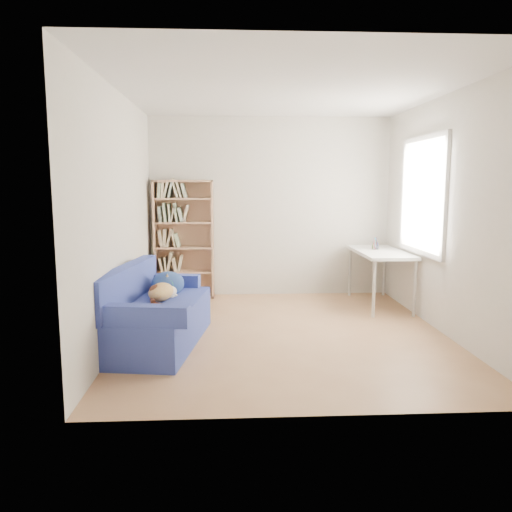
{
  "coord_description": "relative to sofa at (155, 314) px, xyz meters",
  "views": [
    {
      "loc": [
        -0.6,
        -5.32,
        1.64
      ],
      "look_at": [
        -0.31,
        0.12,
        0.85
      ],
      "focal_mm": 35.0,
      "sensor_mm": 36.0,
      "label": 1
    }
  ],
  "objects": [
    {
      "name": "ground",
      "position": [
        1.37,
        0.28,
        -0.32
      ],
      "size": [
        4.0,
        4.0,
        0.0
      ],
      "primitive_type": "plane",
      "color": "#A37249",
      "rests_on": "ground"
    },
    {
      "name": "room_shell",
      "position": [
        1.47,
        0.32,
        1.32
      ],
      "size": [
        3.54,
        4.04,
        2.62
      ],
      "color": "silver",
      "rests_on": "ground"
    },
    {
      "name": "sofa",
      "position": [
        0.0,
        0.0,
        0.0
      ],
      "size": [
        1.02,
        1.76,
        0.82
      ],
      "rotation": [
        0.0,
        0.0,
        -0.15
      ],
      "color": "navy",
      "rests_on": "ground"
    },
    {
      "name": "bookshelf",
      "position": [
        0.12,
        2.14,
        0.47
      ],
      "size": [
        0.85,
        0.26,
        1.69
      ],
      "color": "tan",
      "rests_on": "ground"
    },
    {
      "name": "desk",
      "position": [
        2.8,
        1.5,
        0.37
      ],
      "size": [
        0.61,
        1.33,
        0.75
      ],
      "color": "silver",
      "rests_on": "ground"
    },
    {
      "name": "pen_cup",
      "position": [
        2.77,
        1.67,
        0.5
      ],
      "size": [
        0.09,
        0.09,
        0.17
      ],
      "color": "white",
      "rests_on": "desk"
    }
  ]
}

